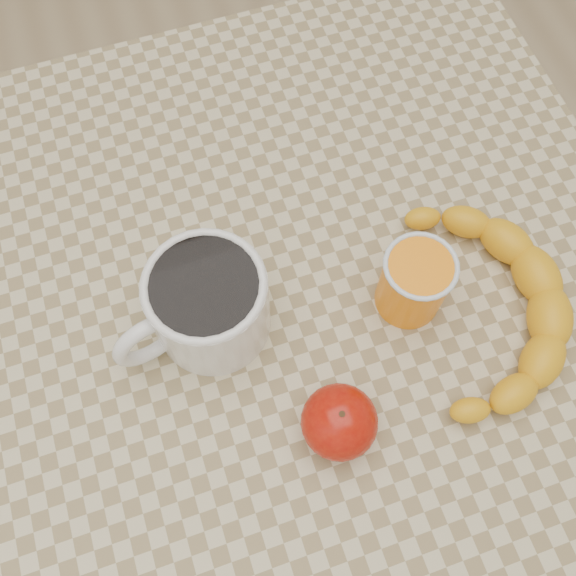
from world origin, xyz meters
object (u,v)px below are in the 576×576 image
object	(u,v)px
coffee_mug	(206,304)
orange_juice_glass	(414,282)
table	(288,324)
apple	(339,422)
banana	(489,307)

from	to	relation	value
coffee_mug	orange_juice_glass	size ratio (longest dim) A/B	2.05
table	coffee_mug	xyz separation A→B (m)	(-0.08, -0.00, 0.14)
apple	banana	xyz separation A→B (m)	(0.18, 0.06, -0.01)
coffee_mug	apple	world-z (taller)	coffee_mug
table	banana	xyz separation A→B (m)	(0.18, -0.09, 0.11)
table	apple	world-z (taller)	apple
table	banana	distance (m)	0.23
coffee_mug	apple	bearing A→B (deg)	-59.48
apple	coffee_mug	bearing A→B (deg)	120.52
apple	table	bearing A→B (deg)	89.86
orange_juice_glass	banana	world-z (taller)	orange_juice_glass
table	apple	size ratio (longest dim) A/B	9.00
apple	banana	world-z (taller)	apple
coffee_mug	orange_juice_glass	distance (m)	0.21
coffee_mug	apple	size ratio (longest dim) A/B	1.94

